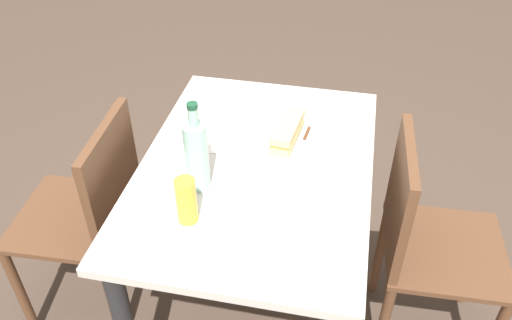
% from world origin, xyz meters
% --- Properties ---
extents(ground_plane, '(8.00, 8.00, 0.00)m').
position_xyz_m(ground_plane, '(0.00, 0.00, 0.00)').
color(ground_plane, '#47382D').
extents(dining_table, '(1.05, 0.75, 0.73)m').
position_xyz_m(dining_table, '(0.00, 0.00, 0.61)').
color(dining_table, beige).
rests_on(dining_table, ground).
extents(chair_far, '(0.42, 0.42, 0.88)m').
position_xyz_m(chair_far, '(0.00, 0.57, 0.51)').
color(chair_far, brown).
rests_on(chair_far, ground).
extents(chair_near, '(0.42, 0.42, 0.88)m').
position_xyz_m(chair_near, '(0.11, -0.57, 0.51)').
color(chair_near, brown).
rests_on(chair_near, ground).
extents(plate_near, '(0.26, 0.26, 0.01)m').
position_xyz_m(plate_near, '(-0.14, 0.08, 0.74)').
color(plate_near, white).
rests_on(plate_near, dining_table).
extents(baguette_sandwich_near, '(0.22, 0.09, 0.07)m').
position_xyz_m(baguette_sandwich_near, '(-0.14, 0.08, 0.78)').
color(baguette_sandwich_near, '#DBB77A').
rests_on(baguette_sandwich_near, plate_near).
extents(knife_near, '(0.18, 0.03, 0.01)m').
position_xyz_m(knife_near, '(-0.14, 0.14, 0.75)').
color(knife_near, silver).
rests_on(knife_near, plate_near).
extents(water_bottle, '(0.07, 0.07, 0.30)m').
position_xyz_m(water_bottle, '(0.14, -0.15, 0.86)').
color(water_bottle, '#99C6B7').
rests_on(water_bottle, dining_table).
extents(beer_glass, '(0.06, 0.06, 0.15)m').
position_xyz_m(beer_glass, '(0.29, -0.14, 0.81)').
color(beer_glass, gold).
rests_on(beer_glass, dining_table).
extents(paper_napkin, '(0.16, 0.16, 0.00)m').
position_xyz_m(paper_napkin, '(-0.09, -0.20, 0.74)').
color(paper_napkin, white).
rests_on(paper_napkin, dining_table).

